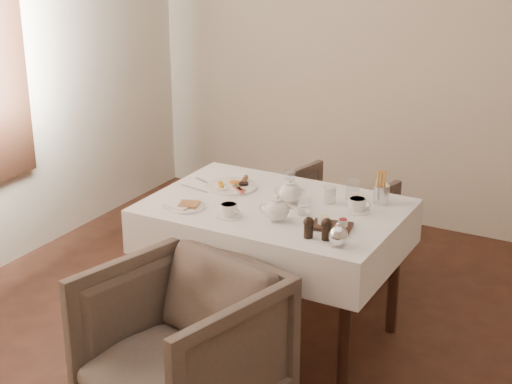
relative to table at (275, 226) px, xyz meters
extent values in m
plane|color=beige|center=(0.33, 1.87, 0.81)|extent=(4.50, 0.00, 4.50)
cube|color=black|center=(0.00, 0.00, 0.08)|extent=(1.20, 0.80, 0.04)
cube|color=white|center=(0.00, 0.00, 0.00)|extent=(1.28, 0.88, 0.23)
cylinder|color=black|center=(-0.54, 0.34, -0.29)|extent=(0.06, 0.06, 0.70)
cylinder|color=black|center=(0.54, 0.34, -0.29)|extent=(0.06, 0.06, 0.70)
cylinder|color=black|center=(-0.54, -0.34, -0.29)|extent=(0.06, 0.06, 0.70)
cylinder|color=black|center=(0.54, -0.34, -0.29)|extent=(0.06, 0.06, 0.70)
imported|color=#51443B|center=(-0.05, -0.80, -0.29)|extent=(0.92, 0.93, 0.70)
imported|color=#51443B|center=(-0.08, 0.89, -0.33)|extent=(0.78, 0.80, 0.61)
cylinder|color=white|center=(-0.33, 0.12, 0.12)|extent=(0.28, 0.28, 0.01)
ellipsoid|color=orange|center=(-0.34, 0.16, 0.14)|extent=(0.07, 0.06, 0.02)
cylinder|color=brown|center=(-0.30, 0.20, 0.14)|extent=(0.06, 0.10, 0.03)
cylinder|color=black|center=(-0.27, 0.15, 0.13)|extent=(0.05, 0.05, 0.02)
cube|color=#A82827|center=(-0.25, 0.07, 0.13)|extent=(0.10, 0.08, 0.01)
ellipsoid|color=#264C19|center=(-0.29, 0.11, 0.13)|extent=(0.06, 0.05, 0.02)
cylinder|color=white|center=(-0.37, -0.25, 0.12)|extent=(0.19, 0.19, 0.01)
cube|color=olive|center=(-0.36, -0.24, 0.13)|extent=(0.12, 0.12, 0.01)
cube|color=white|center=(-0.41, -0.27, 0.13)|extent=(0.13, 0.10, 0.02)
cylinder|color=white|center=(0.22, 0.17, 0.16)|extent=(0.09, 0.09, 0.08)
cylinder|color=white|center=(-0.13, -0.25, 0.12)|extent=(0.13, 0.13, 0.01)
cylinder|color=white|center=(-0.13, -0.25, 0.15)|extent=(0.10, 0.10, 0.06)
cylinder|color=#AB8A4D|center=(-0.13, -0.25, 0.18)|extent=(0.07, 0.07, 0.00)
cylinder|color=white|center=(0.40, 0.12, 0.12)|extent=(0.13, 0.13, 0.01)
cylinder|color=white|center=(0.40, 0.12, 0.15)|extent=(0.10, 0.10, 0.06)
cylinder|color=#AB8A4D|center=(0.40, 0.12, 0.18)|extent=(0.08, 0.08, 0.00)
cylinder|color=silver|center=(-0.06, 0.29, 0.16)|extent=(0.08, 0.08, 0.09)
cylinder|color=silver|center=(0.18, -0.05, 0.16)|extent=(0.07, 0.07, 0.09)
cylinder|color=silver|center=(0.31, 0.27, 0.17)|extent=(0.10, 0.10, 0.10)
cube|color=black|center=(0.37, -0.14, 0.12)|extent=(0.21, 0.16, 0.02)
cylinder|color=white|center=(0.33, -0.14, 0.15)|extent=(0.06, 0.06, 0.03)
cylinder|color=maroon|center=(0.43, -0.13, 0.15)|extent=(0.05, 0.05, 0.03)
cylinder|color=silver|center=(0.46, 0.28, 0.17)|extent=(0.08, 0.08, 0.10)
cube|color=silver|center=(-0.49, 0.11, 0.12)|extent=(0.17, 0.08, 0.00)
cube|color=silver|center=(-0.49, 0.00, 0.12)|extent=(0.19, 0.05, 0.00)
camera|label=1|loc=(1.70, -3.30, 1.57)|focal=55.00mm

